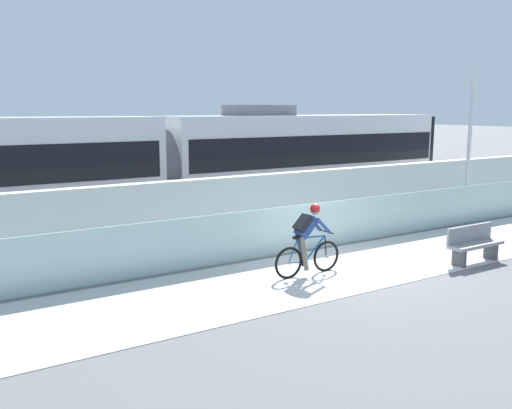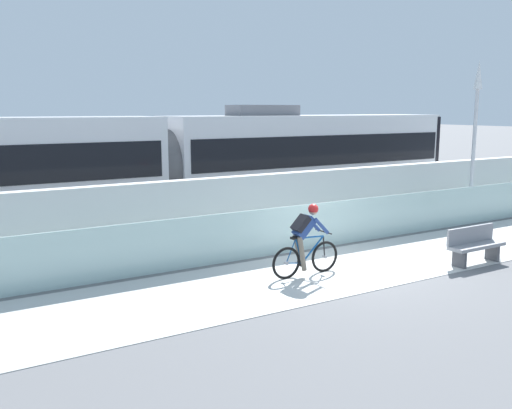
# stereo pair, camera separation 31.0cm
# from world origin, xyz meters

# --- Properties ---
(ground_plane) EXTENTS (200.00, 200.00, 0.00)m
(ground_plane) POSITION_xyz_m (0.00, 0.00, 0.00)
(ground_plane) COLOR slate
(bike_path_deck) EXTENTS (32.00, 3.20, 0.01)m
(bike_path_deck) POSITION_xyz_m (0.00, 0.00, 0.01)
(bike_path_deck) COLOR beige
(bike_path_deck) RESTS_ON ground
(glass_parapet) EXTENTS (32.00, 0.05, 1.22)m
(glass_parapet) POSITION_xyz_m (0.00, 1.85, 0.61)
(glass_parapet) COLOR silver
(glass_parapet) RESTS_ON ground
(concrete_barrier_wall) EXTENTS (32.00, 0.36, 1.84)m
(concrete_barrier_wall) POSITION_xyz_m (0.00, 3.65, 0.92)
(concrete_barrier_wall) COLOR silver
(concrete_barrier_wall) RESTS_ON ground
(tram_rail_near) EXTENTS (32.00, 0.08, 0.01)m
(tram_rail_near) POSITION_xyz_m (0.00, 6.13, 0.00)
(tram_rail_near) COLOR #595654
(tram_rail_near) RESTS_ON ground
(tram_rail_far) EXTENTS (32.00, 0.08, 0.01)m
(tram_rail_far) POSITION_xyz_m (0.00, 7.57, 0.00)
(tram_rail_far) COLOR #595654
(tram_rail_far) RESTS_ON ground
(tram) EXTENTS (22.56, 2.54, 3.81)m
(tram) POSITION_xyz_m (-1.91, 6.85, 1.89)
(tram) COLOR silver
(tram) RESTS_ON ground
(cyclist_on_bike) EXTENTS (1.77, 0.58, 1.61)m
(cyclist_on_bike) POSITION_xyz_m (-1.19, -0.00, 0.80)
(cyclist_on_bike) COLOR black
(cyclist_on_bike) RESTS_ON ground
(lamp_post_antenna) EXTENTS (0.28, 0.28, 5.20)m
(lamp_post_antenna) POSITION_xyz_m (7.04, 2.15, 3.29)
(lamp_post_antenna) COLOR gray
(lamp_post_antenna) RESTS_ON ground
(bench) EXTENTS (1.60, 0.45, 0.89)m
(bench) POSITION_xyz_m (2.86, -1.29, 0.48)
(bench) COLOR gray
(bench) RESTS_ON ground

